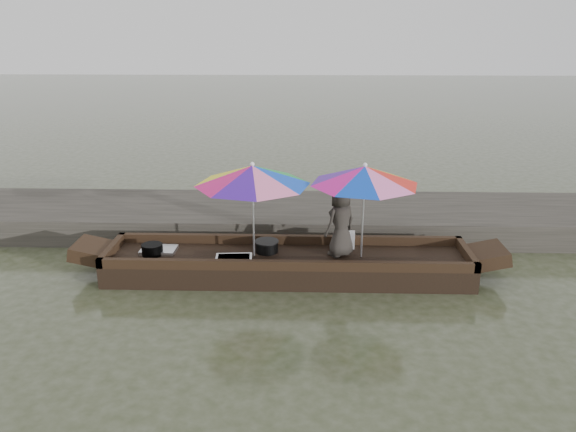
{
  "coord_description": "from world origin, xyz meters",
  "views": [
    {
      "loc": [
        0.25,
        -8.39,
        3.88
      ],
      "look_at": [
        0.0,
        0.1,
        1.0
      ],
      "focal_mm": 35.0,
      "sensor_mm": 36.0,
      "label": 1
    }
  ],
  "objects_px": {
    "boat_hull": "(288,266)",
    "tray_scallop": "(159,250)",
    "tray_crayfish": "(234,260)",
    "vendor": "(341,222)",
    "umbrella_stern": "(363,211)",
    "cooking_pot": "(152,249)",
    "supply_bag": "(346,240)",
    "charcoal_grill": "(267,247)",
    "umbrella_bow": "(253,210)"
  },
  "relations": [
    {
      "from": "cooking_pot",
      "to": "supply_bag",
      "type": "distance_m",
      "value": 3.21
    },
    {
      "from": "vendor",
      "to": "cooking_pot",
      "type": "bearing_deg",
      "value": -37.4
    },
    {
      "from": "boat_hull",
      "to": "tray_scallop",
      "type": "xyz_separation_m",
      "value": [
        -2.13,
        0.12,
        0.21
      ]
    },
    {
      "from": "cooking_pot",
      "to": "umbrella_stern",
      "type": "relative_size",
      "value": 0.2
    },
    {
      "from": "vendor",
      "to": "umbrella_bow",
      "type": "bearing_deg",
      "value": -36.15
    },
    {
      "from": "boat_hull",
      "to": "tray_crayfish",
      "type": "distance_m",
      "value": 0.92
    },
    {
      "from": "supply_bag",
      "to": "vendor",
      "type": "height_order",
      "value": "vendor"
    },
    {
      "from": "cooking_pot",
      "to": "tray_crayfish",
      "type": "relative_size",
      "value": 0.6
    },
    {
      "from": "cooking_pot",
      "to": "boat_hull",
      "type": "bearing_deg",
      "value": 0.25
    },
    {
      "from": "tray_scallop",
      "to": "vendor",
      "type": "relative_size",
      "value": 0.5
    },
    {
      "from": "charcoal_grill",
      "to": "vendor",
      "type": "xyz_separation_m",
      "value": [
        1.2,
        -0.11,
        0.49
      ]
    },
    {
      "from": "cooking_pot",
      "to": "tray_scallop",
      "type": "relative_size",
      "value": 0.6
    },
    {
      "from": "boat_hull",
      "to": "supply_bag",
      "type": "bearing_deg",
      "value": 23.82
    },
    {
      "from": "tray_crayfish",
      "to": "tray_scallop",
      "type": "xyz_separation_m",
      "value": [
        -1.29,
        0.42,
        -0.01
      ]
    },
    {
      "from": "cooking_pot",
      "to": "umbrella_stern",
      "type": "xyz_separation_m",
      "value": [
        3.39,
        0.01,
        0.69
      ]
    },
    {
      "from": "tray_scallop",
      "to": "supply_bag",
      "type": "height_order",
      "value": "supply_bag"
    },
    {
      "from": "tray_crayfish",
      "to": "charcoal_grill",
      "type": "distance_m",
      "value": 0.68
    },
    {
      "from": "supply_bag",
      "to": "umbrella_stern",
      "type": "relative_size",
      "value": 0.16
    },
    {
      "from": "tray_crayfish",
      "to": "vendor",
      "type": "distance_m",
      "value": 1.8
    },
    {
      "from": "umbrella_bow",
      "to": "umbrella_stern",
      "type": "bearing_deg",
      "value": 0.0
    },
    {
      "from": "tray_scallop",
      "to": "charcoal_grill",
      "type": "relative_size",
      "value": 1.52
    },
    {
      "from": "umbrella_stern",
      "to": "tray_scallop",
      "type": "bearing_deg",
      "value": 177.94
    },
    {
      "from": "cooking_pot",
      "to": "charcoal_grill",
      "type": "bearing_deg",
      "value": 5.56
    },
    {
      "from": "boat_hull",
      "to": "supply_bag",
      "type": "xyz_separation_m",
      "value": [
        0.97,
        0.43,
        0.3
      ]
    },
    {
      "from": "charcoal_grill",
      "to": "supply_bag",
      "type": "relative_size",
      "value": 1.34
    },
    {
      "from": "charcoal_grill",
      "to": "umbrella_bow",
      "type": "height_order",
      "value": "umbrella_bow"
    },
    {
      "from": "umbrella_stern",
      "to": "cooking_pot",
      "type": "bearing_deg",
      "value": -179.83
    },
    {
      "from": "cooking_pot",
      "to": "tray_crayfish",
      "type": "bearing_deg",
      "value": -12.14
    },
    {
      "from": "tray_scallop",
      "to": "charcoal_grill",
      "type": "bearing_deg",
      "value": 1.64
    },
    {
      "from": "vendor",
      "to": "umbrella_stern",
      "type": "relative_size",
      "value": 0.67
    },
    {
      "from": "boat_hull",
      "to": "charcoal_grill",
      "type": "height_order",
      "value": "charcoal_grill"
    },
    {
      "from": "charcoal_grill",
      "to": "umbrella_bow",
      "type": "xyz_separation_m",
      "value": [
        -0.19,
        -0.17,
        0.69
      ]
    },
    {
      "from": "boat_hull",
      "to": "tray_scallop",
      "type": "height_order",
      "value": "tray_scallop"
    },
    {
      "from": "tray_scallop",
      "to": "umbrella_stern",
      "type": "xyz_separation_m",
      "value": [
        3.32,
        -0.12,
        0.74
      ]
    },
    {
      "from": "vendor",
      "to": "supply_bag",
      "type": "bearing_deg",
      "value": -147.86
    },
    {
      "from": "tray_crayfish",
      "to": "vendor",
      "type": "bearing_deg",
      "value": 12.29
    },
    {
      "from": "boat_hull",
      "to": "umbrella_bow",
      "type": "bearing_deg",
      "value": 180.0
    },
    {
      "from": "vendor",
      "to": "tray_scallop",
      "type": "bearing_deg",
      "value": -39.85
    },
    {
      "from": "supply_bag",
      "to": "vendor",
      "type": "bearing_deg",
      "value": -109.08
    },
    {
      "from": "tray_crayfish",
      "to": "boat_hull",
      "type": "bearing_deg",
      "value": 19.84
    },
    {
      "from": "cooking_pot",
      "to": "charcoal_grill",
      "type": "relative_size",
      "value": 0.91
    },
    {
      "from": "tray_crayfish",
      "to": "vendor",
      "type": "height_order",
      "value": "vendor"
    },
    {
      "from": "supply_bag",
      "to": "umbrella_stern",
      "type": "height_order",
      "value": "umbrella_stern"
    },
    {
      "from": "cooking_pot",
      "to": "charcoal_grill",
      "type": "distance_m",
      "value": 1.86
    },
    {
      "from": "vendor",
      "to": "umbrella_stern",
      "type": "xyz_separation_m",
      "value": [
        0.34,
        -0.06,
        0.2
      ]
    },
    {
      "from": "vendor",
      "to": "umbrella_bow",
      "type": "xyz_separation_m",
      "value": [
        -1.39,
        -0.06,
        0.2
      ]
    },
    {
      "from": "supply_bag",
      "to": "umbrella_bow",
      "type": "height_order",
      "value": "umbrella_bow"
    },
    {
      "from": "boat_hull",
      "to": "tray_crayfish",
      "type": "bearing_deg",
      "value": -160.16
    },
    {
      "from": "supply_bag",
      "to": "vendor",
      "type": "distance_m",
      "value": 0.59
    },
    {
      "from": "tray_crayfish",
      "to": "charcoal_grill",
      "type": "height_order",
      "value": "charcoal_grill"
    }
  ]
}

